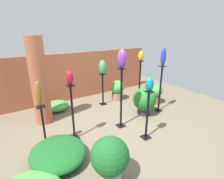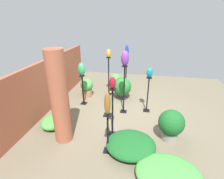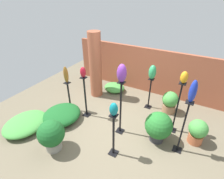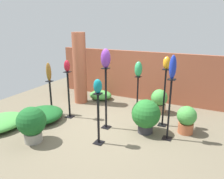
% 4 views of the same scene
% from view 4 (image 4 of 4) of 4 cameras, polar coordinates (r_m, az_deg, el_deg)
% --- Properties ---
extents(ground_plane, '(8.00, 8.00, 0.00)m').
position_cam_4_polar(ground_plane, '(5.48, -2.95, -9.87)').
color(ground_plane, '#6B604C').
extents(brick_wall_back, '(5.60, 0.12, 1.60)m').
position_cam_4_polar(brick_wall_back, '(7.33, 6.26, 3.70)').
color(brick_wall_back, '#9E5138').
rests_on(brick_wall_back, ground).
extents(brick_pillar, '(0.41, 0.41, 2.22)m').
position_cam_4_polar(brick_pillar, '(6.93, -8.42, 5.44)').
color(brick_pillar, '#9E5138').
rests_on(brick_pillar, ground).
extents(pedestal_cobalt, '(0.20, 0.20, 1.37)m').
position_cam_4_polar(pedestal_cobalt, '(4.87, 14.67, -5.80)').
color(pedestal_cobalt, black).
rests_on(pedestal_cobalt, ground).
extents(pedestal_ruby, '(0.20, 0.20, 1.27)m').
position_cam_4_polar(pedestal_ruby, '(5.95, -11.21, -1.88)').
color(pedestal_ruby, black).
rests_on(pedestal_ruby, ground).
extents(pedestal_violet, '(0.20, 0.20, 1.49)m').
position_cam_4_polar(pedestal_violet, '(5.20, -1.58, -3.04)').
color(pedestal_violet, black).
rests_on(pedestal_violet, ground).
extents(pedestal_jade, '(0.20, 0.20, 1.02)m').
position_cam_4_polar(pedestal_jade, '(6.40, 6.67, -1.44)').
color(pedestal_jade, black).
rests_on(pedestal_jade, ground).
extents(pedestal_bronze, '(0.20, 0.20, 0.95)m').
position_cam_4_polar(pedestal_bronze, '(6.36, -15.65, -2.39)').
color(pedestal_bronze, black).
rests_on(pedestal_bronze, ground).
extents(pedestal_amber, '(0.20, 0.20, 1.44)m').
position_cam_4_polar(pedestal_amber, '(5.47, 13.41, -2.76)').
color(pedestal_amber, black).
rests_on(pedestal_amber, ground).
extents(pedestal_teal, '(0.20, 0.20, 1.13)m').
position_cam_4_polar(pedestal_teal, '(4.60, -3.56, -8.23)').
color(pedestal_teal, black).
rests_on(pedestal_teal, ground).
extents(art_vase_cobalt, '(0.14, 0.14, 0.50)m').
position_cam_4_polar(art_vase_cobalt, '(4.59, 15.59, 5.65)').
color(art_vase_cobalt, '#192D9E').
rests_on(art_vase_cobalt, pedestal_cobalt).
extents(art_vase_ruby, '(0.15, 0.15, 0.30)m').
position_cam_4_polar(art_vase_ruby, '(5.74, -11.69, 6.04)').
color(art_vase_ruby, maroon).
rests_on(art_vase_ruby, pedestal_ruby).
extents(art_vase_violet, '(0.22, 0.23, 0.44)m').
position_cam_4_polar(art_vase_violet, '(4.94, -1.67, 8.15)').
color(art_vase_violet, '#6B2D8C').
rests_on(art_vase_violet, pedestal_violet).
extents(art_vase_jade, '(0.22, 0.23, 0.43)m').
position_cam_4_polar(art_vase_jade, '(6.20, 6.92, 5.33)').
color(art_vase_jade, '#2D9356').
rests_on(art_vase_jade, pedestal_jade).
extents(art_vase_bronze, '(0.14, 0.13, 0.51)m').
position_cam_4_polar(art_vase_bronze, '(6.16, -16.22, 4.43)').
color(art_vase_bronze, brown).
rests_on(art_vase_bronze, pedestal_bronze).
extents(art_vase_amber, '(0.17, 0.16, 0.29)m').
position_cam_4_polar(art_vase_amber, '(5.24, 14.09, 6.78)').
color(art_vase_amber, orange).
rests_on(art_vase_amber, pedestal_amber).
extents(art_vase_teal, '(0.18, 0.17, 0.29)m').
position_cam_4_polar(art_vase_teal, '(4.33, -3.75, 0.88)').
color(art_vase_teal, '#0F727A').
rests_on(art_vase_teal, pedestal_teal).
extents(potted_plant_mid_right, '(0.47, 0.47, 0.69)m').
position_cam_4_polar(potted_plant_mid_right, '(6.35, 12.19, -2.80)').
color(potted_plant_mid_right, '#936B4C').
rests_on(potted_plant_mid_right, ground).
extents(potted_plant_walkway_edge, '(0.45, 0.45, 0.66)m').
position_cam_4_polar(potted_plant_walkway_edge, '(5.36, 18.88, -7.23)').
color(potted_plant_walkway_edge, '#B25B38').
rests_on(potted_plant_walkway_edge, ground).
extents(potted_plant_mid_left, '(0.62, 0.62, 0.79)m').
position_cam_4_polar(potted_plant_mid_left, '(4.98, -20.25, -8.20)').
color(potted_plant_mid_left, gray).
rests_on(potted_plant_mid_left, ground).
extents(potted_plant_front_left, '(0.67, 0.67, 0.80)m').
position_cam_4_polar(potted_plant_front_left, '(5.12, 8.85, -6.56)').
color(potted_plant_front_left, '#2D2D33').
rests_on(potted_plant_front_left, ground).
extents(foliage_bed_east, '(1.02, 1.20, 0.28)m').
position_cam_4_polar(foliage_bed_east, '(6.06, -26.95, -7.64)').
color(foliage_bed_east, '#479942').
rests_on(foliage_bed_east, ground).
extents(foliage_bed_west, '(0.76, 0.66, 0.29)m').
position_cam_4_polar(foliage_bed_west, '(7.37, -3.01, -1.46)').
color(foliage_bed_west, '#479942').
rests_on(foliage_bed_west, ground).
extents(foliage_bed_center, '(1.03, 1.11, 0.33)m').
position_cam_4_polar(foliage_bed_center, '(6.05, -17.74, -6.28)').
color(foliage_bed_center, '#195923').
rests_on(foliage_bed_center, ground).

